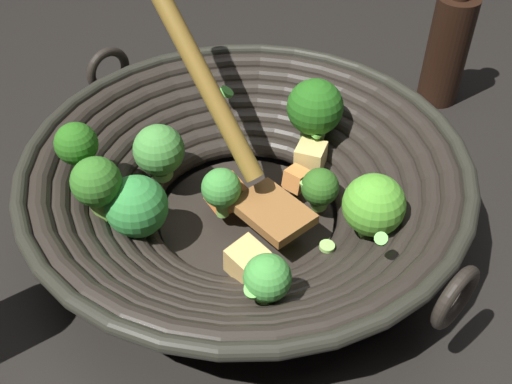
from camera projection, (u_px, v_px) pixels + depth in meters
ground_plane at (247, 223)px, 0.60m from camera, size 4.00×4.00×0.00m
wok at (245, 181)px, 0.57m from camera, size 0.42×0.45×0.27m
soy_sauce_bottle at (448, 46)px, 0.72m from camera, size 0.05×0.05×0.18m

